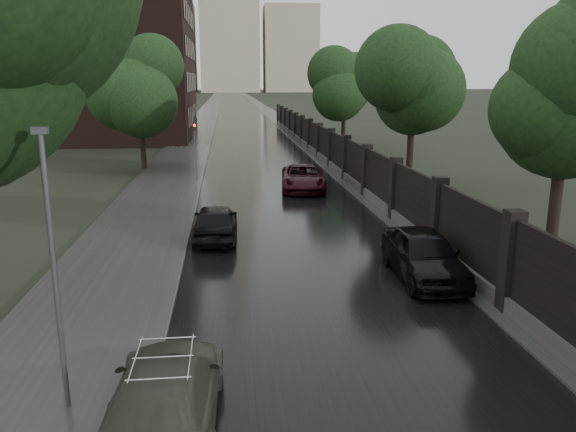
% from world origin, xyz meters
% --- Properties ---
extents(road, '(8.00, 420.00, 0.02)m').
position_xyz_m(road, '(0.00, 190.00, 0.01)').
color(road, black).
rests_on(road, ground).
extents(sidewalk_left, '(4.00, 420.00, 0.16)m').
position_xyz_m(sidewalk_left, '(-6.00, 190.00, 0.08)').
color(sidewalk_left, '#2D2D2D').
rests_on(sidewalk_left, ground).
extents(verge_right, '(3.00, 420.00, 0.08)m').
position_xyz_m(verge_right, '(5.50, 190.00, 0.04)').
color(verge_right, '#2D2D2D').
rests_on(verge_right, ground).
extents(fence_right, '(0.45, 75.72, 2.70)m').
position_xyz_m(fence_right, '(4.60, 32.01, 1.01)').
color(fence_right, '#383533').
rests_on(fence_right, ground).
extents(tree_left_far, '(4.25, 4.25, 7.39)m').
position_xyz_m(tree_left_far, '(-8.00, 30.00, 5.24)').
color(tree_left_far, black).
rests_on(tree_left_far, ground).
extents(tree_right_a, '(4.08, 4.08, 7.01)m').
position_xyz_m(tree_right_a, '(7.50, 8.00, 4.95)').
color(tree_right_a, black).
rests_on(tree_right_a, ground).
extents(tree_right_b, '(4.08, 4.08, 7.01)m').
position_xyz_m(tree_right_b, '(7.50, 22.00, 4.95)').
color(tree_right_b, black).
rests_on(tree_right_b, ground).
extents(tree_right_c, '(4.08, 4.08, 7.01)m').
position_xyz_m(tree_right_c, '(7.50, 40.00, 4.95)').
color(tree_right_c, black).
rests_on(tree_right_c, ground).
extents(lamp_post, '(0.25, 0.12, 5.11)m').
position_xyz_m(lamp_post, '(-5.40, 1.50, 2.67)').
color(lamp_post, '#59595E').
rests_on(lamp_post, ground).
extents(traffic_light, '(0.16, 0.32, 4.00)m').
position_xyz_m(traffic_light, '(-4.30, 24.99, 2.40)').
color(traffic_light, '#59595E').
rests_on(traffic_light, ground).
extents(brick_building, '(24.00, 18.00, 20.00)m').
position_xyz_m(brick_building, '(-18.00, 52.00, 10.00)').
color(brick_building, black).
rests_on(brick_building, ground).
extents(stalinist_tower, '(92.00, 30.00, 159.00)m').
position_xyz_m(stalinist_tower, '(0.00, 300.00, 38.38)').
color(stalinist_tower, tan).
rests_on(stalinist_tower, ground).
extents(volga_sedan, '(1.97, 4.57, 1.31)m').
position_xyz_m(volga_sedan, '(-3.60, 0.84, 0.65)').
color(volga_sedan, '#3F4335').
rests_on(volga_sedan, ground).
extents(hatchback_left, '(1.72, 4.04, 1.36)m').
position_xyz_m(hatchback_left, '(-2.97, 12.69, 0.68)').
color(hatchback_left, black).
rests_on(hatchback_left, ground).
extents(car_right_near, '(1.82, 4.44, 1.51)m').
position_xyz_m(car_right_near, '(3.32, 7.71, 0.75)').
color(car_right_near, black).
rests_on(car_right_near, ground).
extents(car_right_far, '(2.77, 5.20, 1.39)m').
position_xyz_m(car_right_far, '(1.60, 22.02, 0.69)').
color(car_right_far, black).
rests_on(car_right_far, ground).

